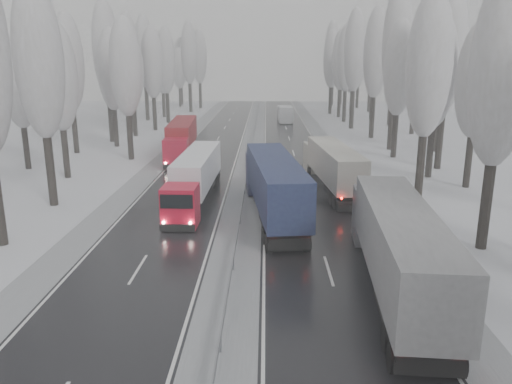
{
  "coord_description": "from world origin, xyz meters",
  "views": [
    {
      "loc": [
        1.75,
        -13.38,
        11.16
      ],
      "look_at": [
        1.1,
        20.57,
        2.2
      ],
      "focal_mm": 35.0,
      "sensor_mm": 36.0,
      "label": 1
    }
  ],
  "objects_px": {
    "truck_grey_tarp": "(396,241)",
    "box_truck_distant": "(285,114)",
    "truck_red_white": "(196,174)",
    "truck_red_red": "(182,137)",
    "truck_cream_box": "(332,164)",
    "truck_blue_box": "(273,182)"
  },
  "relations": [
    {
      "from": "box_truck_distant",
      "to": "truck_red_red",
      "type": "xyz_separation_m",
      "value": [
        -13.58,
        -34.89,
        0.91
      ]
    },
    {
      "from": "truck_blue_box",
      "to": "truck_red_red",
      "type": "xyz_separation_m",
      "value": [
        -10.52,
        23.54,
        -0.2
      ]
    },
    {
      "from": "truck_grey_tarp",
      "to": "truck_blue_box",
      "type": "relative_size",
      "value": 1.0
    },
    {
      "from": "truck_grey_tarp",
      "to": "truck_blue_box",
      "type": "xyz_separation_m",
      "value": [
        -5.88,
        12.03,
        0.01
      ]
    },
    {
      "from": "truck_blue_box",
      "to": "truck_cream_box",
      "type": "relative_size",
      "value": 1.12
    },
    {
      "from": "truck_grey_tarp",
      "to": "box_truck_distant",
      "type": "bearing_deg",
      "value": 96.66
    },
    {
      "from": "box_truck_distant",
      "to": "truck_red_red",
      "type": "relative_size",
      "value": 0.49
    },
    {
      "from": "truck_grey_tarp",
      "to": "box_truck_distant",
      "type": "height_order",
      "value": "truck_grey_tarp"
    },
    {
      "from": "truck_grey_tarp",
      "to": "truck_red_white",
      "type": "bearing_deg",
      "value": 131.16
    },
    {
      "from": "truck_cream_box",
      "to": "box_truck_distant",
      "type": "height_order",
      "value": "truck_cream_box"
    },
    {
      "from": "truck_blue_box",
      "to": "box_truck_distant",
      "type": "relative_size",
      "value": 2.19
    },
    {
      "from": "box_truck_distant",
      "to": "truck_blue_box",
      "type": "bearing_deg",
      "value": -95.08
    },
    {
      "from": "truck_blue_box",
      "to": "truck_red_red",
      "type": "distance_m",
      "value": 25.78
    },
    {
      "from": "truck_cream_box",
      "to": "truck_red_white",
      "type": "xyz_separation_m",
      "value": [
        -11.51,
        -4.09,
        -0.09
      ]
    },
    {
      "from": "box_truck_distant",
      "to": "truck_grey_tarp",
      "type": "bearing_deg",
      "value": -89.79
    },
    {
      "from": "truck_red_white",
      "to": "truck_cream_box",
      "type": "bearing_deg",
      "value": 20.99
    },
    {
      "from": "truck_grey_tarp",
      "to": "truck_red_red",
      "type": "bearing_deg",
      "value": 119.12
    },
    {
      "from": "truck_grey_tarp",
      "to": "truck_red_white",
      "type": "relative_size",
      "value": 1.17
    },
    {
      "from": "truck_cream_box",
      "to": "box_truck_distant",
      "type": "relative_size",
      "value": 1.95
    },
    {
      "from": "truck_red_white",
      "to": "truck_red_red",
      "type": "relative_size",
      "value": 0.92
    },
    {
      "from": "truck_blue_box",
      "to": "truck_cream_box",
      "type": "bearing_deg",
      "value": 50.44
    },
    {
      "from": "box_truck_distant",
      "to": "truck_red_white",
      "type": "distance_m",
      "value": 55.11
    }
  ]
}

